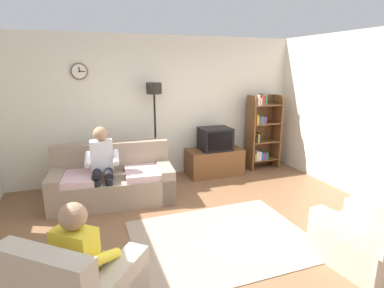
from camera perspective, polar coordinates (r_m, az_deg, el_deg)
ground_plane at (r=4.08m, az=3.83°, el=-17.42°), size 12.00×12.00×0.00m
back_wall_assembly at (r=6.05m, az=-6.21°, el=6.70°), size 6.20×0.17×2.70m
couch at (r=5.19m, az=-14.43°, el=-6.83°), size 1.98×1.06×0.90m
tv_stand at (r=6.24m, az=4.16°, el=-3.29°), size 1.10×0.56×0.52m
tv at (r=6.09m, az=4.33°, el=0.97°), size 0.60×0.49×0.44m
bookshelf at (r=6.67m, az=12.66°, el=2.34°), size 0.68×0.36×1.58m
floor_lamp at (r=5.70m, az=-6.97°, el=7.22°), size 0.28×0.28×1.85m
armchair_near_bookshelf at (r=4.02m, az=29.62°, el=-15.20°), size 0.90×0.97×0.90m
area_rug at (r=4.12m, az=5.51°, el=-17.10°), size 2.20×1.70×0.01m
person_on_couch at (r=4.95m, az=-16.30°, el=-3.27°), size 0.54×0.56×1.24m
person_in_left_armchair at (r=2.88m, az=-19.29°, el=-18.96°), size 0.63×0.64×1.12m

